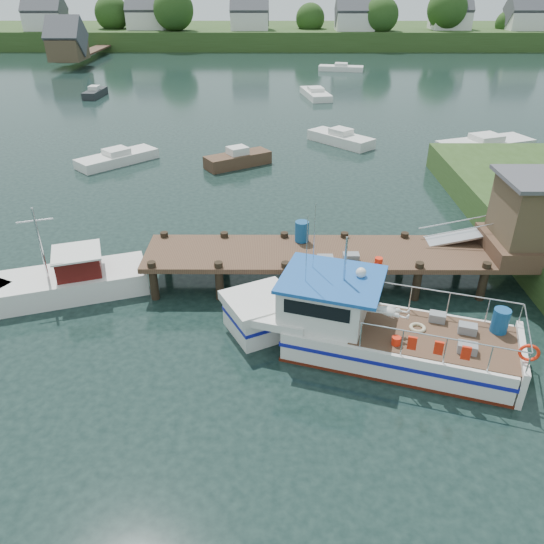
{
  "coord_description": "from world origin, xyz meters",
  "views": [
    {
      "loc": [
        -0.92,
        -18.61,
        10.96
      ],
      "look_at": [
        -1.0,
        -1.5,
        1.3
      ],
      "focal_mm": 35.0,
      "sensor_mm": 36.0,
      "label": 1
    }
  ],
  "objects_px": {
    "moored_far": "(341,68)",
    "moored_c": "(485,144)",
    "moored_a": "(117,158)",
    "moored_e": "(95,93)",
    "dock": "(466,232)",
    "moored_rowboat": "(238,159)",
    "lobster_boat": "(361,328)",
    "moored_d": "(316,94)",
    "moored_b": "(341,138)",
    "work_boat": "(60,282)"
  },
  "relations": [
    {
      "from": "moored_far",
      "to": "moored_c",
      "type": "height_order",
      "value": "moored_c"
    },
    {
      "from": "moored_rowboat",
      "to": "moored_b",
      "type": "bearing_deg",
      "value": 32.9
    },
    {
      "from": "work_boat",
      "to": "moored_rowboat",
      "type": "bearing_deg",
      "value": 51.17
    },
    {
      "from": "lobster_boat",
      "to": "moored_c",
      "type": "xyz_separation_m",
      "value": [
        12.12,
        23.07,
        -0.47
      ]
    },
    {
      "from": "moored_d",
      "to": "moored_b",
      "type": "bearing_deg",
      "value": -68.23
    },
    {
      "from": "moored_c",
      "to": "moored_b",
      "type": "bearing_deg",
      "value": 161.15
    },
    {
      "from": "moored_c",
      "to": "lobster_boat",
      "type": "bearing_deg",
      "value": -128.32
    },
    {
      "from": "work_boat",
      "to": "lobster_boat",
      "type": "bearing_deg",
      "value": -35.67
    },
    {
      "from": "moored_a",
      "to": "dock",
      "type": "bearing_deg",
      "value": -65.67
    },
    {
      "from": "moored_e",
      "to": "dock",
      "type": "bearing_deg",
      "value": -61.39
    },
    {
      "from": "moored_c",
      "to": "moored_e",
      "type": "height_order",
      "value": "moored_c"
    },
    {
      "from": "work_boat",
      "to": "moored_far",
      "type": "relative_size",
      "value": 1.18
    },
    {
      "from": "lobster_boat",
      "to": "moored_d",
      "type": "distance_m",
      "value": 41.44
    },
    {
      "from": "moored_a",
      "to": "moored_b",
      "type": "relative_size",
      "value": 1.03
    },
    {
      "from": "moored_a",
      "to": "moored_c",
      "type": "height_order",
      "value": "moored_c"
    },
    {
      "from": "moored_d",
      "to": "moored_e",
      "type": "relative_size",
      "value": 1.52
    },
    {
      "from": "lobster_boat",
      "to": "dock",
      "type": "bearing_deg",
      "value": 61.89
    },
    {
      "from": "moored_b",
      "to": "moored_d",
      "type": "height_order",
      "value": "moored_b"
    },
    {
      "from": "moored_rowboat",
      "to": "moored_d",
      "type": "relative_size",
      "value": 0.73
    },
    {
      "from": "moored_rowboat",
      "to": "moored_c",
      "type": "bearing_deg",
      "value": 9.45
    },
    {
      "from": "moored_rowboat",
      "to": "moored_e",
      "type": "relative_size",
      "value": 1.11
    },
    {
      "from": "moored_rowboat",
      "to": "moored_c",
      "type": "distance_m",
      "value": 17.73
    },
    {
      "from": "dock",
      "to": "moored_rowboat",
      "type": "distance_m",
      "value": 17.95
    },
    {
      "from": "moored_a",
      "to": "moored_d",
      "type": "bearing_deg",
      "value": 31.2
    },
    {
      "from": "dock",
      "to": "moored_c",
      "type": "xyz_separation_m",
      "value": [
        7.53,
        18.61,
        -1.84
      ]
    },
    {
      "from": "work_boat",
      "to": "moored_rowboat",
      "type": "xyz_separation_m",
      "value": [
        5.88,
        15.98,
        -0.12
      ]
    },
    {
      "from": "dock",
      "to": "moored_a",
      "type": "distance_m",
      "value": 23.65
    },
    {
      "from": "moored_rowboat",
      "to": "moored_a",
      "type": "height_order",
      "value": "moored_rowboat"
    },
    {
      "from": "moored_far",
      "to": "moored_b",
      "type": "distance_m",
      "value": 33.92
    },
    {
      "from": "moored_rowboat",
      "to": "moored_e",
      "type": "height_order",
      "value": "moored_rowboat"
    },
    {
      "from": "work_boat",
      "to": "moored_b",
      "type": "distance_m",
      "value": 24.87
    },
    {
      "from": "moored_a",
      "to": "moored_e",
      "type": "relative_size",
      "value": 1.26
    },
    {
      "from": "lobster_boat",
      "to": "moored_c",
      "type": "distance_m",
      "value": 26.07
    },
    {
      "from": "moored_a",
      "to": "moored_c",
      "type": "distance_m",
      "value": 25.54
    },
    {
      "from": "work_boat",
      "to": "moored_b",
      "type": "relative_size",
      "value": 1.42
    },
    {
      "from": "moored_far",
      "to": "moored_a",
      "type": "relative_size",
      "value": 1.17
    },
    {
      "from": "moored_b",
      "to": "moored_e",
      "type": "relative_size",
      "value": 1.23
    },
    {
      "from": "moored_a",
      "to": "moored_e",
      "type": "xyz_separation_m",
      "value": [
        -7.88,
        21.66,
        0.04
      ]
    },
    {
      "from": "moored_far",
      "to": "moored_d",
      "type": "height_order",
      "value": "moored_d"
    },
    {
      "from": "dock",
      "to": "moored_d",
      "type": "xyz_separation_m",
      "value": [
        -3.27,
        36.95,
        -1.88
      ]
    },
    {
      "from": "dock",
      "to": "moored_rowboat",
      "type": "height_order",
      "value": "dock"
    },
    {
      "from": "dock",
      "to": "moored_rowboat",
      "type": "xyz_separation_m",
      "value": [
        -9.81,
        14.92,
        -1.78
      ]
    },
    {
      "from": "lobster_boat",
      "to": "moored_d",
      "type": "bearing_deg",
      "value": 105.91
    },
    {
      "from": "work_boat",
      "to": "moored_c",
      "type": "height_order",
      "value": "work_boat"
    },
    {
      "from": "moored_c",
      "to": "work_boat",
      "type": "bearing_deg",
      "value": -150.34
    },
    {
      "from": "moored_c",
      "to": "moored_a",
      "type": "bearing_deg",
      "value": 176.51
    },
    {
      "from": "dock",
      "to": "moored_rowboat",
      "type": "bearing_deg",
      "value": 123.32
    },
    {
      "from": "moored_a",
      "to": "moored_b",
      "type": "xyz_separation_m",
      "value": [
        15.23,
        4.63,
        0.06
      ]
    },
    {
      "from": "lobster_boat",
      "to": "moored_c",
      "type": "height_order",
      "value": "lobster_boat"
    },
    {
      "from": "moored_e",
      "to": "moored_b",
      "type": "bearing_deg",
      "value": -42.46
    }
  ]
}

